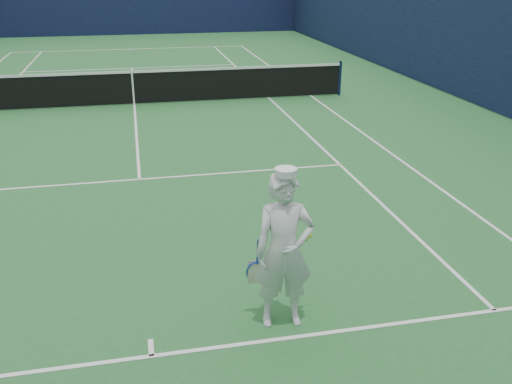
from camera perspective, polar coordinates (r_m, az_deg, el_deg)
The scene contains 5 objects.
ground at distance 17.46m, azimuth -12.07°, elevation 8.52°, with size 80.00×80.00×0.00m, color #26652E.
court_markings at distance 17.46m, azimuth -12.07°, elevation 8.54°, with size 11.03×23.83×0.01m.
windscreen_fence at distance 17.13m, azimuth -12.61°, elevation 15.04°, with size 20.12×36.12×4.00m.
tennis_net at distance 17.35m, azimuth -12.22°, elevation 10.30°, with size 12.88×0.09×1.07m.
tennis_player at distance 6.41m, azimuth 2.81°, elevation -5.91°, with size 0.77×0.53×1.91m.
Camera 1 is at (0.05, -17.02, 3.93)m, focal length 40.00 mm.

